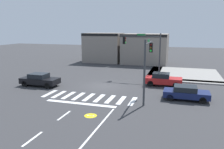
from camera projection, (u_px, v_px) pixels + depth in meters
The scene contains 11 objects.
ground_plane at pixel (104, 86), 26.69m from camera, with size 120.00×120.00×0.00m, color #353538.
crosswalk_near at pixel (89, 97), 22.48m from camera, with size 9.31×2.61×0.01m.
lane_markings at pixel (54, 136), 14.46m from camera, with size 6.80×24.25×0.01m.
bike_detector_marking at pixel (91, 116), 17.74m from camera, with size 1.00×1.00×0.01m.
curb_corner_northeast at pixel (180, 74), 33.08m from camera, with size 10.00×10.60×0.15m.
storefront_row at pixel (128, 48), 44.49m from camera, with size 16.04×6.91×5.71m.
traffic_signal_northeast at pixel (144, 47), 30.01m from camera, with size 5.64×0.32×6.03m.
traffic_signal_southeast at pixel (148, 58), 20.82m from camera, with size 0.32×4.60×5.77m.
car_black at pixel (40, 80), 26.70m from camera, with size 4.49×1.87×1.49m.
car_red at pixel (163, 79), 26.78m from camera, with size 4.21×1.81×1.52m.
car_navy at pixel (186, 93), 21.57m from camera, with size 4.21×1.88×1.34m.
Camera 1 is at (8.48, -24.46, 6.73)m, focal length 36.45 mm.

